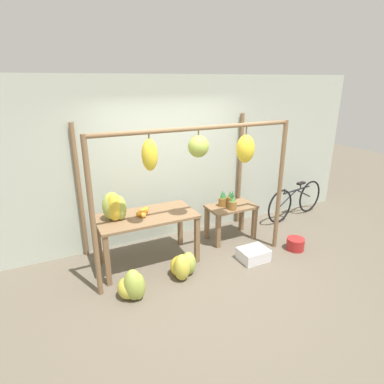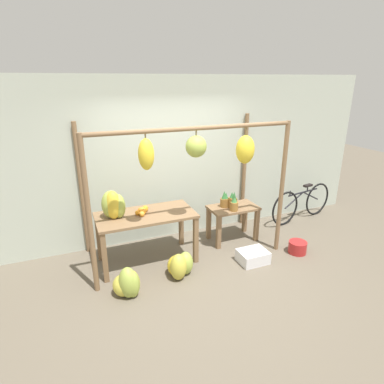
{
  "view_description": "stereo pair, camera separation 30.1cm",
  "coord_description": "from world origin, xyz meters",
  "px_view_note": "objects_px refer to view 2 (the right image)",
  "views": [
    {
      "loc": [
        -1.95,
        -3.45,
        2.72
      ],
      "look_at": [
        0.12,
        0.79,
        1.05
      ],
      "focal_mm": 30.0,
      "sensor_mm": 36.0,
      "label": 1
    },
    {
      "loc": [
        -1.68,
        -3.58,
        2.72
      ],
      "look_at": [
        0.12,
        0.79,
        1.05
      ],
      "focal_mm": 30.0,
      "sensor_mm": 36.0,
      "label": 2
    }
  ],
  "objects_px": {
    "fruit_crate_white": "(253,256)",
    "blue_bucket": "(297,247)",
    "banana_pile_ground_left": "(128,284)",
    "banana_pile_ground_right": "(180,265)",
    "banana_pile_on_table": "(113,205)",
    "parked_bicycle": "(302,203)",
    "pineapple_cluster": "(230,202)",
    "orange_pile": "(143,211)"
  },
  "relations": [
    {
      "from": "fruit_crate_white",
      "to": "blue_bucket",
      "type": "relative_size",
      "value": 1.52
    },
    {
      "from": "banana_pile_ground_left",
      "to": "banana_pile_ground_right",
      "type": "xyz_separation_m",
      "value": [
        0.78,
        0.17,
        -0.0
      ]
    },
    {
      "from": "banana_pile_on_table",
      "to": "blue_bucket",
      "type": "xyz_separation_m",
      "value": [
        2.81,
        -0.75,
        -0.9
      ]
    },
    {
      "from": "banana_pile_ground_left",
      "to": "blue_bucket",
      "type": "height_order",
      "value": "banana_pile_ground_left"
    },
    {
      "from": "banana_pile_on_table",
      "to": "banana_pile_ground_left",
      "type": "xyz_separation_m",
      "value": [
        -0.0,
        -0.8,
        -0.82
      ]
    },
    {
      "from": "banana_pile_ground_left",
      "to": "parked_bicycle",
      "type": "height_order",
      "value": "parked_bicycle"
    },
    {
      "from": "pineapple_cluster",
      "to": "banana_pile_ground_right",
      "type": "distance_m",
      "value": 1.47
    },
    {
      "from": "pineapple_cluster",
      "to": "parked_bicycle",
      "type": "height_order",
      "value": "pineapple_cluster"
    },
    {
      "from": "orange_pile",
      "to": "banana_pile_ground_right",
      "type": "xyz_separation_m",
      "value": [
        0.36,
        -0.62,
        -0.67
      ]
    },
    {
      "from": "banana_pile_on_table",
      "to": "fruit_crate_white",
      "type": "xyz_separation_m",
      "value": [
        1.97,
        -0.71,
        -0.91
      ]
    },
    {
      "from": "banana_pile_on_table",
      "to": "parked_bicycle",
      "type": "height_order",
      "value": "banana_pile_on_table"
    },
    {
      "from": "orange_pile",
      "to": "fruit_crate_white",
      "type": "relative_size",
      "value": 0.6
    },
    {
      "from": "fruit_crate_white",
      "to": "parked_bicycle",
      "type": "bearing_deg",
      "value": 29.62
    },
    {
      "from": "orange_pile",
      "to": "banana_pile_ground_right",
      "type": "distance_m",
      "value": 0.98
    },
    {
      "from": "fruit_crate_white",
      "to": "blue_bucket",
      "type": "xyz_separation_m",
      "value": [
        0.84,
        -0.04,
        0.0
      ]
    },
    {
      "from": "blue_bucket",
      "to": "orange_pile",
      "type": "bearing_deg",
      "value": 162.7
    },
    {
      "from": "fruit_crate_white",
      "to": "orange_pile",
      "type": "bearing_deg",
      "value": 155.5
    },
    {
      "from": "pineapple_cluster",
      "to": "fruit_crate_white",
      "type": "xyz_separation_m",
      "value": [
        0.02,
        -0.76,
        -0.65
      ]
    },
    {
      "from": "orange_pile",
      "to": "pineapple_cluster",
      "type": "height_order",
      "value": "pineapple_cluster"
    },
    {
      "from": "banana_pile_ground_right",
      "to": "blue_bucket",
      "type": "distance_m",
      "value": 2.03
    },
    {
      "from": "orange_pile",
      "to": "fruit_crate_white",
      "type": "xyz_separation_m",
      "value": [
        1.55,
        -0.71,
        -0.75
      ]
    },
    {
      "from": "fruit_crate_white",
      "to": "pineapple_cluster",
      "type": "bearing_deg",
      "value": 91.64
    },
    {
      "from": "pineapple_cluster",
      "to": "blue_bucket",
      "type": "height_order",
      "value": "pineapple_cluster"
    },
    {
      "from": "banana_pile_ground_left",
      "to": "parked_bicycle",
      "type": "distance_m",
      "value": 3.92
    },
    {
      "from": "banana_pile_on_table",
      "to": "parked_bicycle",
      "type": "distance_m",
      "value": 3.83
    },
    {
      "from": "blue_bucket",
      "to": "pineapple_cluster",
      "type": "bearing_deg",
      "value": 137.28
    },
    {
      "from": "banana_pile_ground_left",
      "to": "blue_bucket",
      "type": "distance_m",
      "value": 2.81
    },
    {
      "from": "banana_pile_on_table",
      "to": "banana_pile_ground_right",
      "type": "distance_m",
      "value": 1.3
    },
    {
      "from": "orange_pile",
      "to": "banana_pile_ground_right",
      "type": "height_order",
      "value": "orange_pile"
    },
    {
      "from": "banana_pile_ground_left",
      "to": "fruit_crate_white",
      "type": "xyz_separation_m",
      "value": [
        1.97,
        0.09,
        -0.09
      ]
    },
    {
      "from": "pineapple_cluster",
      "to": "banana_pile_ground_right",
      "type": "xyz_separation_m",
      "value": [
        -1.17,
        -0.67,
        -0.57
      ]
    },
    {
      "from": "banana_pile_ground_left",
      "to": "banana_pile_ground_right",
      "type": "distance_m",
      "value": 0.8
    },
    {
      "from": "banana_pile_on_table",
      "to": "fruit_crate_white",
      "type": "distance_m",
      "value": 2.28
    },
    {
      "from": "orange_pile",
      "to": "parked_bicycle",
      "type": "xyz_separation_m",
      "value": [
        3.34,
        0.31,
        -0.48
      ]
    },
    {
      "from": "banana_pile_ground_left",
      "to": "fruit_crate_white",
      "type": "distance_m",
      "value": 1.98
    },
    {
      "from": "banana_pile_on_table",
      "to": "parked_bicycle",
      "type": "xyz_separation_m",
      "value": [
        3.76,
        0.31,
        -0.64
      ]
    },
    {
      "from": "orange_pile",
      "to": "banana_pile_ground_left",
      "type": "bearing_deg",
      "value": -118.18
    },
    {
      "from": "pineapple_cluster",
      "to": "blue_bucket",
      "type": "distance_m",
      "value": 1.34
    },
    {
      "from": "orange_pile",
      "to": "banana_pile_ground_right",
      "type": "bearing_deg",
      "value": -60.1
    },
    {
      "from": "orange_pile",
      "to": "banana_pile_ground_right",
      "type": "relative_size",
      "value": 0.55
    },
    {
      "from": "banana_pile_on_table",
      "to": "parked_bicycle",
      "type": "relative_size",
      "value": 0.26
    },
    {
      "from": "fruit_crate_white",
      "to": "parked_bicycle",
      "type": "xyz_separation_m",
      "value": [
        1.79,
        1.02,
        0.27
      ]
    }
  ]
}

